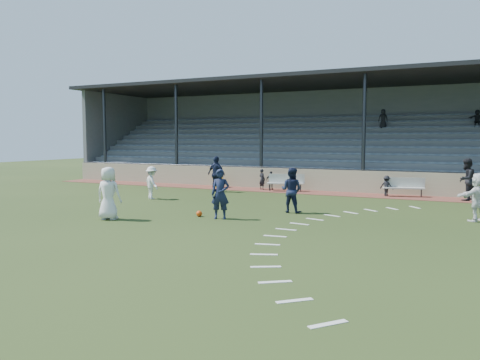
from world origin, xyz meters
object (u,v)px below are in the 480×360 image
bench_left (286,181)px  player_navy_lead (220,194)px  bench_right (404,185)px  trash_bin (219,181)px  player_white_lead (109,193)px  official (466,180)px  football (199,214)px

bench_left → player_navy_lead: player_navy_lead is taller
bench_right → player_navy_lead: (-5.25, -9.87, 0.33)m
bench_right → trash_bin: size_ratio=2.58×
bench_right → player_white_lead: size_ratio=1.06×
player_navy_lead → official: size_ratio=0.92×
football → official: (9.03, 9.33, 0.90)m
bench_left → official: bearing=-19.8°
trash_bin → player_white_lead: player_white_lead is taller
bench_right → player_white_lead: 14.69m
player_navy_lead → bench_right: bearing=45.1°
trash_bin → player_navy_lead: bearing=-61.4°
bench_left → bench_right: size_ratio=0.99×
bench_right → player_navy_lead: bearing=-132.7°
bench_right → player_white_lead: player_white_lead is taller
trash_bin → official: 13.44m
bench_right → player_white_lead: (-8.84, -11.72, 0.37)m
bench_left → trash_bin: bench_left is taller
bench_left → trash_bin: 4.38m
trash_bin → official: (13.42, -0.37, 0.60)m
bench_right → player_navy_lead: size_ratio=1.11×
bench_right → football: bench_right is taller
trash_bin → football: bearing=-65.6°
bench_right → trash_bin: bearing=165.7°
bench_left → football: bench_left is taller
football → player_navy_lead: size_ratio=0.12×
bench_right → official: 2.88m
football → player_navy_lead: (0.96, -0.10, 0.80)m
official → player_white_lead: bearing=-20.3°
football → player_navy_lead: 1.25m
bench_left → bench_right: (6.23, 0.25, 0.00)m
trash_bin → player_white_lead: 11.80m
bench_left → trash_bin: (-4.37, 0.18, -0.17)m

